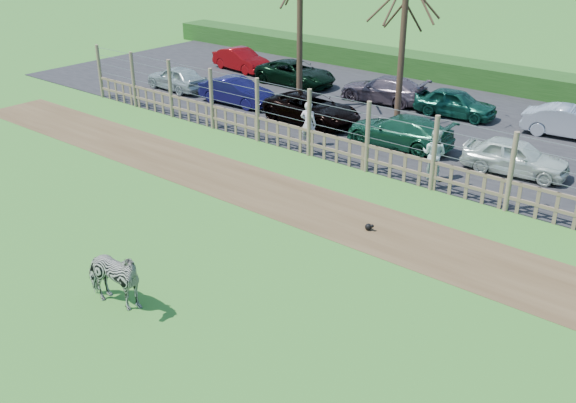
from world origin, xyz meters
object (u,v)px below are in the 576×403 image
Objects in this scene: car_1 at (237,91)px; visitor_a at (308,124)px; tree_mid at (405,4)px; car_2 at (312,109)px; car_4 at (516,157)px; car_9 at (383,89)px; zebra at (112,278)px; car_3 at (400,131)px; car_11 at (571,123)px; car_0 at (177,78)px; car_10 at (455,103)px; crow at (369,227)px; car_8 at (296,73)px; visitor_b at (434,154)px; car_7 at (241,60)px.

visitor_a is at bearing -115.48° from car_1.
tree_mid is 6.29m from visitor_a.
car_4 is (8.80, -0.16, 0.00)m from car_2.
tree_mid reaches higher than car_9.
zebra is at bearing -150.12° from car_1.
car_11 is at bearing 134.96° from car_3.
car_10 is (12.68, 4.62, 0.00)m from car_0.
car_9 is at bearing 119.84° from crow.
car_8 is at bearing 86.59° from car_10.
car_3 and car_8 have the same top height.
tree_mid is at bearing -151.08° from car_3.
tree_mid is at bearing 105.91° from car_0.
car_1 is at bearing 92.57° from car_2.
car_3 is at bearing -58.30° from tree_mid.
tree_mid is at bearing 104.53° from car_11.
tree_mid is 1.58× the size of car_8.
car_11 is at bearing -73.57° from car_1.
car_4 and car_8 have the same top height.
zebra reaches higher than car_8.
car_4 is (1.95, 2.17, -0.26)m from visitor_b.
crow is 0.08× the size of car_10.
zebra is 14.17m from car_4.
tree_mid is 25.27× the size of crow.
zebra is 0.50× the size of car_4.
car_2 is at bearing 93.85° from car_0.
car_10 is (-2.56, 6.93, -0.26)m from visitor_b.
car_10 is at bearing 54.95° from tree_mid.
car_2 is (-1.63, 2.38, -0.26)m from visitor_a.
car_0 is at bearing 156.42° from crow.
tree_mid is 1.94× the size of car_10.
zebra is (2.05, -16.12, -4.12)m from tree_mid.
car_8 is at bearing -121.03° from car_3.
car_3 is 9.99m from car_8.
zebra reaches higher than car_7.
car_4 and car_7 have the same top height.
car_11 is at bearing -83.19° from car_7.
zebra is 1.02× the size of visitor_b.
car_11 is (17.44, 4.95, 0.00)m from car_0.
car_3 is 1.17× the size of car_10.
visitor_a is at bearing 100.34° from car_4.
car_9 and car_11 have the same top height.
car_3 is at bearing -9.21° from zebra.
car_2 is at bearing -134.07° from car_8.
visitor_b is at bearing 94.88° from crow.
car_2 is at bearing -70.42° from visitor_a.
crow is 19.95m from car_7.
zebra is 11.60m from visitor_b.
tree_mid is at bearing 60.41° from car_4.
visitor_a is 7.51m from car_4.
car_2 is at bearing 136.61° from crow.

